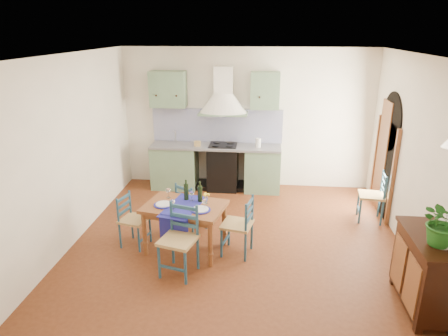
{
  "coord_description": "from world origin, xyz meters",
  "views": [
    {
      "loc": [
        0.35,
        -5.44,
        3.13
      ],
      "look_at": [
        -0.24,
        0.3,
        1.11
      ],
      "focal_mm": 32.0,
      "sensor_mm": 36.0,
      "label": 1
    }
  ],
  "objects_px": {
    "chair_near": "(179,240)",
    "sideboard": "(426,270)",
    "dining_table": "(185,211)",
    "potted_plant": "(444,222)"
  },
  "relations": [
    {
      "from": "chair_near",
      "to": "sideboard",
      "type": "bearing_deg",
      "value": -8.13
    },
    {
      "from": "dining_table",
      "to": "chair_near",
      "type": "distance_m",
      "value": 0.6
    },
    {
      "from": "sideboard",
      "to": "dining_table",
      "type": "bearing_deg",
      "value": 161.55
    },
    {
      "from": "dining_table",
      "to": "chair_near",
      "type": "height_order",
      "value": "dining_table"
    },
    {
      "from": "sideboard",
      "to": "potted_plant",
      "type": "relative_size",
      "value": 1.98
    },
    {
      "from": "dining_table",
      "to": "potted_plant",
      "type": "height_order",
      "value": "potted_plant"
    },
    {
      "from": "potted_plant",
      "to": "sideboard",
      "type": "bearing_deg",
      "value": 96.02
    },
    {
      "from": "chair_near",
      "to": "sideboard",
      "type": "height_order",
      "value": "chair_near"
    },
    {
      "from": "dining_table",
      "to": "potted_plant",
      "type": "relative_size",
      "value": 2.39
    },
    {
      "from": "chair_near",
      "to": "sideboard",
      "type": "distance_m",
      "value": 3.0
    }
  ]
}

